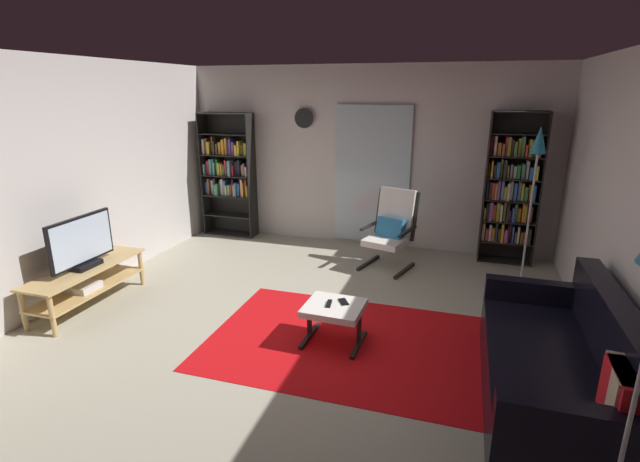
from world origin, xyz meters
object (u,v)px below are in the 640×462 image
at_px(bookshelf_near_sofa, 510,191).
at_px(lounge_armchair, 391,227).
at_px(tv_stand, 87,280).
at_px(television, 82,244).
at_px(wall_clock, 304,118).
at_px(bookshelf_near_tv, 229,172).
at_px(ottoman, 334,312).
at_px(cell_phone, 343,302).
at_px(leather_sofa, 562,369).
at_px(floor_lamp_by_shelf, 537,161).
at_px(tv_remote, 329,304).

relative_size(bookshelf_near_sofa, lounge_armchair, 1.96).
xyz_separation_m(tv_stand, television, (0.00, 0.01, 0.41)).
bearing_deg(television, wall_clock, 64.00).
xyz_separation_m(bookshelf_near_tv, ottoman, (2.51, -2.81, -0.70)).
height_order(tv_stand, wall_clock, wall_clock).
distance_m(bookshelf_near_tv, ottoman, 3.83).
distance_m(bookshelf_near_tv, bookshelf_near_sofa, 4.14).
height_order(bookshelf_near_tv, ottoman, bookshelf_near_tv).
distance_m(lounge_armchair, cell_phone, 2.05).
height_order(leather_sofa, ottoman, leather_sofa).
bearing_deg(tv_stand, lounge_armchair, 36.59).
height_order(cell_phone, wall_clock, wall_clock).
relative_size(bookshelf_near_sofa, cell_phone, 14.29).
bearing_deg(bookshelf_near_sofa, floor_lamp_by_shelf, -78.17).
xyz_separation_m(television, tv_remote, (2.69, 0.03, -0.31)).
xyz_separation_m(cell_phone, wall_clock, (-1.35, 2.86, 1.46)).
bearing_deg(floor_lamp_by_shelf, cell_phone, -131.99).
relative_size(ottoman, wall_clock, 1.85).
bearing_deg(ottoman, tv_remote, -172.62).
xyz_separation_m(tv_stand, bookshelf_near_sofa, (4.36, 2.82, 0.68)).
bearing_deg(bookshelf_near_tv, cell_phone, -46.73).
bearing_deg(floor_lamp_by_shelf, television, -155.88).
xyz_separation_m(bookshelf_near_tv, tv_remote, (2.46, -2.82, -0.62)).
distance_m(bookshelf_near_tv, wall_clock, 1.49).
distance_m(leather_sofa, ottoman, 1.86).
relative_size(tv_stand, bookshelf_near_sofa, 0.70).
bearing_deg(television, floor_lamp_by_shelf, 24.12).
bearing_deg(bookshelf_near_sofa, tv_remote, -121.08).
bearing_deg(floor_lamp_by_shelf, lounge_armchair, 175.38).
bearing_deg(tv_remote, tv_stand, 172.64).
bearing_deg(ottoman, leather_sofa, -11.54).
xyz_separation_m(cell_phone, floor_lamp_by_shelf, (1.72, 1.92, 1.10)).
bearing_deg(television, tv_remote, 0.60).
bearing_deg(leather_sofa, wall_clock, 133.28).
bearing_deg(bookshelf_near_tv, tv_remote, -48.87).
bearing_deg(bookshelf_near_tv, wall_clock, 5.53).
height_order(bookshelf_near_tv, floor_lamp_by_shelf, bookshelf_near_tv).
height_order(television, tv_remote, television).
distance_m(bookshelf_near_sofa, wall_clock, 3.05).
bearing_deg(tv_stand, bookshelf_near_tv, 85.46).
xyz_separation_m(tv_stand, lounge_armchair, (2.92, 2.17, 0.24)).
distance_m(ottoman, tv_remote, 0.09).
distance_m(television, bookshelf_near_sofa, 5.19).
bearing_deg(cell_phone, bookshelf_near_tv, 102.55).
relative_size(television, bookshelf_near_sofa, 0.42).
bearing_deg(bookshelf_near_sofa, tv_stand, -147.16).
xyz_separation_m(tv_remote, floor_lamp_by_shelf, (1.84, 2.00, 1.10)).
xyz_separation_m(television, ottoman, (2.73, 0.03, -0.39)).
bearing_deg(lounge_armchair, floor_lamp_by_shelf, -4.62).
xyz_separation_m(bookshelf_near_tv, wall_clock, (1.22, 0.12, 0.84)).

